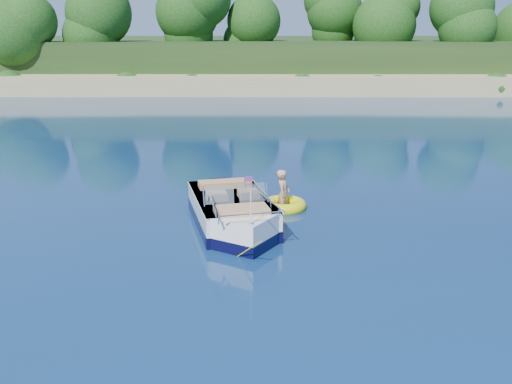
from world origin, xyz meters
TOP-DOWN VIEW (x-y plane):
  - ground at (0.00, 0.00)m, footprint 160.00×160.00m
  - shoreline at (0.00, 63.77)m, footprint 170.00×59.00m
  - treeline at (0.04, 41.01)m, footprint 150.00×7.12m
  - motorboat at (-3.25, 4.13)m, footprint 2.62×5.12m
  - tow_tube at (-1.88, 5.83)m, footprint 1.63×1.63m
  - boy at (-1.90, 5.88)m, footprint 0.51×0.85m

SIDE VIEW (x-z plane):
  - ground at x=0.00m, z-range 0.00..0.00m
  - boy at x=-1.90m, z-range -0.78..0.78m
  - tow_tube at x=-1.88m, z-range -0.08..0.26m
  - motorboat at x=-3.25m, z-range -0.53..1.20m
  - shoreline at x=0.00m, z-range -2.02..3.98m
  - treeline at x=0.04m, z-range 1.45..9.64m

